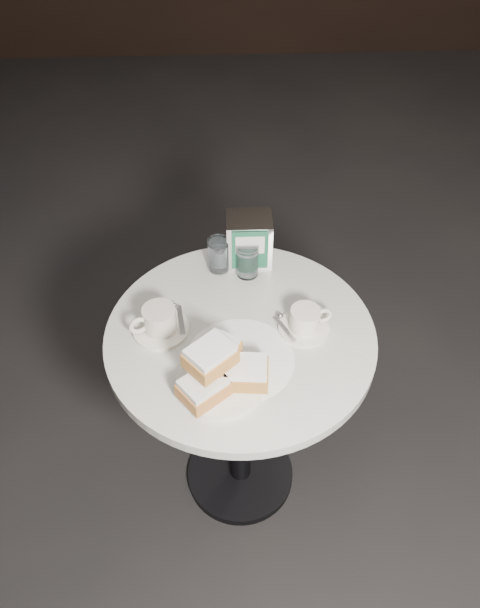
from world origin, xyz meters
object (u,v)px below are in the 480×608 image
(coffee_cup_left, at_px, (159,322))
(water_glass_right, at_px, (247,260))
(cafe_table, at_px, (240,379))
(napkin_dispenser, at_px, (249,240))
(beignet_plate, at_px, (220,372))
(coffee_cup_right, at_px, (305,321))
(water_glass_left, at_px, (219,255))

(coffee_cup_left, relative_size, water_glass_right, 1.90)
(cafe_table, height_order, napkin_dispenser, napkin_dispenser)
(cafe_table, bearing_deg, beignet_plate, -108.59)
(beignet_plate, distance_m, coffee_cup_left, 0.24)
(beignet_plate, xyz_separation_m, coffee_cup_right, (0.22, 0.17, -0.02))
(coffee_cup_left, bearing_deg, water_glass_right, 18.88)
(coffee_cup_right, distance_m, water_glass_left, 0.33)
(cafe_table, height_order, coffee_cup_left, coffee_cup_left)
(coffee_cup_right, xyz_separation_m, water_glass_right, (-0.14, 0.22, 0.02))
(beignet_plate, xyz_separation_m, napkin_dispenser, (0.09, 0.45, 0.02))
(napkin_dispenser, bearing_deg, water_glass_right, -96.49)
(beignet_plate, bearing_deg, cafe_table, 71.41)
(coffee_cup_left, distance_m, water_glass_right, 0.31)
(beignet_plate, height_order, water_glass_right, beignet_plate)
(coffee_cup_right, xyz_separation_m, napkin_dispenser, (-0.13, 0.28, 0.04))
(cafe_table, height_order, water_glass_left, water_glass_left)
(water_glass_left, bearing_deg, coffee_cup_right, -48.63)
(coffee_cup_left, height_order, napkin_dispenser, napkin_dispenser)
(beignet_plate, bearing_deg, coffee_cup_right, 37.51)
(water_glass_left, height_order, water_glass_right, same)
(coffee_cup_right, height_order, water_glass_left, water_glass_left)
(cafe_table, xyz_separation_m, coffee_cup_right, (0.17, 0.01, 0.23))
(beignet_plate, relative_size, napkin_dispenser, 1.84)
(coffee_cup_right, height_order, water_glass_right, water_glass_right)
(cafe_table, relative_size, coffee_cup_left, 3.90)
(water_glass_right, distance_m, napkin_dispenser, 0.06)
(water_glass_left, height_order, napkin_dispenser, napkin_dispenser)
(cafe_table, relative_size, coffee_cup_right, 4.77)
(water_glass_left, bearing_deg, napkin_dispenser, 20.62)
(cafe_table, xyz_separation_m, water_glass_left, (-0.05, 0.25, 0.25))
(beignet_plate, relative_size, water_glass_left, 2.70)
(beignet_plate, distance_m, water_glass_left, 0.42)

